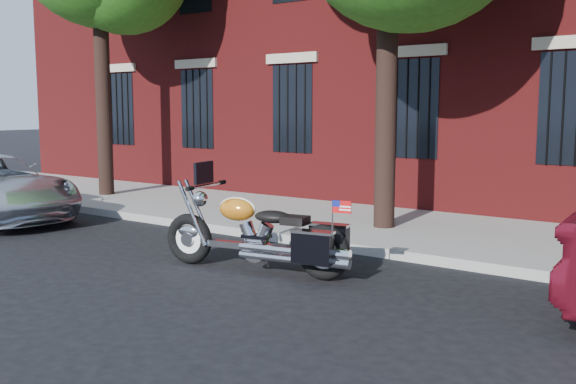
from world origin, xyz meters
The scene contains 4 objects.
ground centered at (0.00, 0.00, 0.00)m, with size 120.00×120.00×0.00m, color black.
curb centered at (0.00, 1.38, 0.07)m, with size 40.00×0.16×0.15m, color gray.
sidewalk centered at (0.00, 3.26, 0.07)m, with size 40.00×3.60×0.15m, color gray.
motorcycle centered at (0.40, -0.42, 0.50)m, with size 2.93×1.13×1.46m.
Camera 1 is at (5.60, -7.05, 2.18)m, focal length 40.00 mm.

